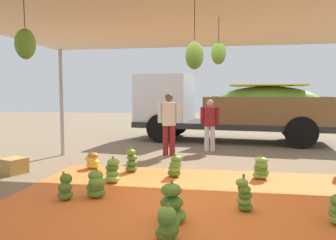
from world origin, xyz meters
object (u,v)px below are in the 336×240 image
(banana_bunch_6, at_px, (96,185))
(banana_bunch_4, at_px, (261,169))
(banana_bunch_8, at_px, (168,224))
(worker_1, at_px, (169,119))
(banana_bunch_1, at_px, (131,161))
(banana_bunch_5, at_px, (113,171))
(banana_bunch_7, at_px, (93,161))
(banana_bunch_2, at_px, (172,204))
(worker_0, at_px, (210,121))
(banana_bunch_12, at_px, (175,167))
(banana_bunch_10, at_px, (65,188))
(banana_bunch_3, at_px, (244,196))
(cargo_truck_main, at_px, (225,106))
(crate_1, at_px, (13,166))

(banana_bunch_6, bearing_deg, banana_bunch_4, 30.02)
(banana_bunch_8, relative_size, worker_1, 0.26)
(banana_bunch_1, height_order, banana_bunch_4, banana_bunch_1)
(banana_bunch_5, height_order, banana_bunch_7, banana_bunch_5)
(banana_bunch_2, height_order, worker_1, worker_1)
(banana_bunch_4, relative_size, worker_0, 0.32)
(banana_bunch_8, bearing_deg, banana_bunch_12, 96.18)
(banana_bunch_12, bearing_deg, banana_bunch_2, -82.99)
(banana_bunch_1, xyz_separation_m, worker_0, (1.60, 2.86, 0.65))
(banana_bunch_1, height_order, banana_bunch_5, banana_bunch_1)
(banana_bunch_1, relative_size, banana_bunch_10, 1.19)
(banana_bunch_7, distance_m, banana_bunch_10, 2.20)
(banana_bunch_8, relative_size, worker_0, 0.29)
(banana_bunch_3, height_order, banana_bunch_8, banana_bunch_3)
(banana_bunch_7, relative_size, worker_0, 0.28)
(worker_1, bearing_deg, worker_0, 37.80)
(banana_bunch_1, xyz_separation_m, banana_bunch_4, (2.70, -0.18, -0.03))
(banana_bunch_3, height_order, banana_bunch_12, banana_bunch_3)
(worker_0, bearing_deg, banana_bunch_1, -119.19)
(banana_bunch_3, bearing_deg, cargo_truck_main, 91.19)
(banana_bunch_5, bearing_deg, cargo_truck_main, 69.69)
(banana_bunch_1, distance_m, banana_bunch_7, 0.97)
(banana_bunch_4, bearing_deg, banana_bunch_5, -166.21)
(banana_bunch_7, relative_size, worker_1, 0.25)
(banana_bunch_1, bearing_deg, worker_0, 60.81)
(banana_bunch_5, bearing_deg, banana_bunch_7, 128.74)
(banana_bunch_10, bearing_deg, worker_0, 66.39)
(banana_bunch_1, height_order, banana_bunch_8, banana_bunch_1)
(banana_bunch_10, bearing_deg, banana_bunch_12, 48.15)
(banana_bunch_2, xyz_separation_m, banana_bunch_10, (-1.79, 0.57, -0.04))
(banana_bunch_3, relative_size, banana_bunch_10, 1.17)
(banana_bunch_3, xyz_separation_m, cargo_truck_main, (-0.15, 7.14, 1.02))
(banana_bunch_8, bearing_deg, worker_1, 98.79)
(banana_bunch_2, xyz_separation_m, banana_bunch_12, (-0.28, 2.26, -0.03))
(banana_bunch_1, xyz_separation_m, banana_bunch_2, (1.27, -2.56, 0.00))
(worker_1, bearing_deg, banana_bunch_1, -104.12)
(banana_bunch_1, distance_m, worker_1, 2.21)
(banana_bunch_5, relative_size, banana_bunch_6, 1.05)
(banana_bunch_6, relative_size, worker_0, 0.31)
(banana_bunch_8, height_order, banana_bunch_10, banana_bunch_10)
(banana_bunch_8, distance_m, banana_bunch_12, 2.83)
(cargo_truck_main, xyz_separation_m, crate_1, (-4.54, -5.62, -1.09))
(banana_bunch_2, distance_m, banana_bunch_7, 3.52)
(banana_bunch_10, height_order, worker_1, worker_1)
(banana_bunch_4, bearing_deg, cargo_truck_main, 96.61)
(banana_bunch_3, relative_size, banana_bunch_7, 1.25)
(banana_bunch_4, relative_size, worker_1, 0.28)
(banana_bunch_2, height_order, crate_1, banana_bunch_2)
(banana_bunch_5, bearing_deg, banana_bunch_8, -57.54)
(banana_bunch_7, bearing_deg, banana_bunch_8, -55.46)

